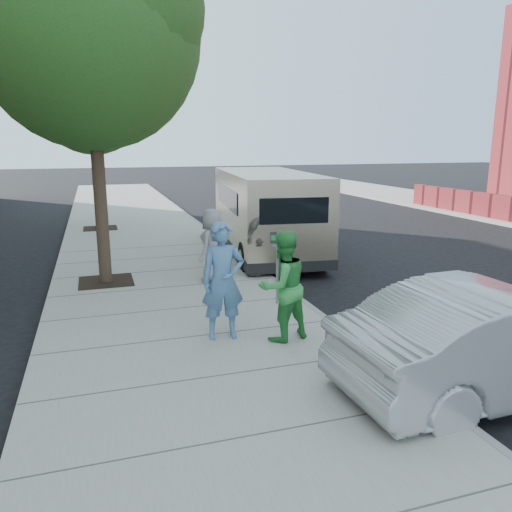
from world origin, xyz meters
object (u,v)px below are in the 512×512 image
(van, at_px, (265,211))
(person_green_shirt, at_px, (283,286))
(tree_far, at_px, (92,95))
(sedan, at_px, (502,339))
(person_officer, at_px, (223,281))
(person_striped_polo, at_px, (259,237))
(person_gray_shirt, at_px, (213,245))
(parking_meter, at_px, (278,252))
(tree_near, at_px, (91,28))

(van, height_order, person_green_shirt, van)
(person_green_shirt, bearing_deg, tree_far, -92.18)
(tree_far, bearing_deg, person_green_shirt, -77.90)
(sedan, xyz_separation_m, person_officer, (-3.09, 2.64, 0.35))
(person_green_shirt, distance_m, person_striped_polo, 3.97)
(sedan, relative_size, person_gray_shirt, 2.73)
(parking_meter, bearing_deg, person_gray_shirt, 129.09)
(person_officer, distance_m, person_green_shirt, 0.96)
(parking_meter, bearing_deg, person_officer, -119.59)
(tree_far, height_order, van, tree_far)
(van, bearing_deg, person_striped_polo, -105.40)
(person_officer, relative_size, person_gray_shirt, 1.14)
(person_striped_polo, bearing_deg, van, -158.68)
(van, height_order, person_striped_polo, van)
(tree_near, relative_size, tree_far, 1.16)
(parking_meter, xyz_separation_m, person_gray_shirt, (-0.82, 2.00, -0.21))
(person_officer, height_order, person_striped_polo, person_officer)
(van, bearing_deg, tree_far, 136.74)
(person_green_shirt, relative_size, person_striped_polo, 0.95)
(van, height_order, person_gray_shirt, van)
(person_striped_polo, bearing_deg, tree_near, -56.11)
(parking_meter, xyz_separation_m, person_striped_polo, (0.32, 2.13, -0.11))
(tree_near, xyz_separation_m, parking_meter, (3.14, -2.69, -4.35))
(person_officer, xyz_separation_m, person_striped_polo, (1.76, 3.50, -0.02))
(person_officer, relative_size, person_striped_polo, 1.02)
(person_gray_shirt, bearing_deg, sedan, 64.83)
(tree_far, distance_m, person_green_shirt, 12.90)
(parking_meter, bearing_deg, tree_far, 123.70)
(person_officer, bearing_deg, tree_far, 102.44)
(van, relative_size, person_green_shirt, 3.81)
(person_green_shirt, height_order, person_striped_polo, person_striped_polo)
(tree_far, relative_size, person_green_shirt, 3.66)
(van, distance_m, person_gray_shirt, 3.68)
(parking_meter, distance_m, van, 5.10)
(tree_near, xyz_separation_m, person_striped_polo, (3.45, -0.57, -4.47))
(parking_meter, distance_m, person_officer, 2.00)
(tree_near, relative_size, person_officer, 3.95)
(parking_meter, bearing_deg, person_striped_polo, 98.30)
(tree_near, distance_m, parking_meter, 6.00)
(tree_far, relative_size, van, 0.96)
(tree_far, xyz_separation_m, person_green_shirt, (2.58, -12.04, -3.85))
(tree_far, height_order, sedan, tree_far)
(person_green_shirt, bearing_deg, sedan, 119.78)
(van, bearing_deg, parking_meter, -99.78)
(tree_far, height_order, parking_meter, tree_far)
(van, height_order, sedan, van)
(van, height_order, person_officer, van)
(parking_meter, xyz_separation_m, person_green_shirt, (-0.56, -1.74, -0.16))
(person_officer, height_order, person_green_shirt, person_officer)
(tree_far, height_order, person_officer, tree_far)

